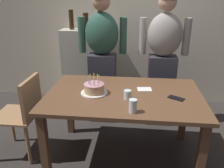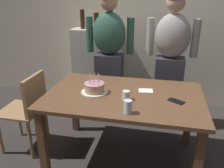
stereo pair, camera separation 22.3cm
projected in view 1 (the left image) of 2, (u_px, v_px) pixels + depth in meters
ground_plane at (123, 156)px, 2.54m from camera, size 10.00×10.00×0.00m
back_wall at (131, 17)px, 3.49m from camera, size 5.20×0.10×2.60m
dining_table at (124, 103)px, 2.30m from camera, size 1.50×0.96×0.74m
birthday_cake at (94, 89)px, 2.26m from camera, size 0.26×0.26×0.19m
water_glass_near at (128, 95)px, 2.14m from camera, size 0.07×0.07×0.09m
water_glass_far at (133, 106)px, 1.90m from camera, size 0.07×0.07×0.11m
cell_phone at (176, 98)px, 2.16m from camera, size 0.16×0.14×0.01m
napkin_stack at (144, 89)px, 2.36m from camera, size 0.15×0.12×0.01m
person_man_bearded at (102, 58)px, 2.98m from camera, size 0.61×0.27×1.66m
person_woman_cardigan at (163, 60)px, 2.90m from camera, size 0.61×0.27×1.66m
dining_chair at (24, 111)px, 2.42m from camera, size 0.42×0.42×0.87m
shelf_cabinet at (88, 66)px, 3.62m from camera, size 0.74×0.30×1.42m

